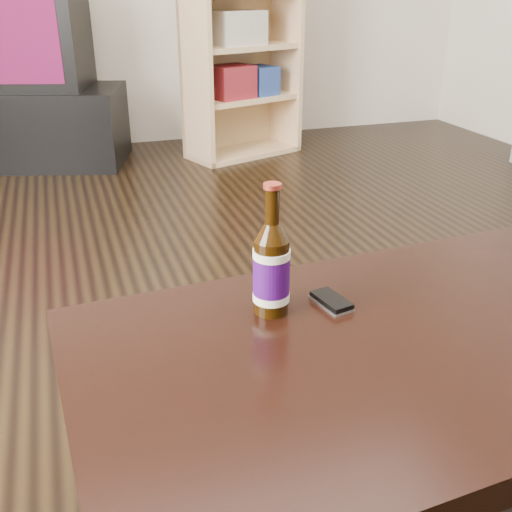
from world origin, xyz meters
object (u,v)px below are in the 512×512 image
object	(u,v)px
phone	(331,302)
coffee_table	(396,363)
bookshelf	(239,42)
tv	(13,35)
beer_bottle	(271,269)
tv_stand	(28,126)

from	to	relation	value
phone	coffee_table	bearing A→B (deg)	-76.63
bookshelf	tv	bearing A→B (deg)	151.82
beer_bottle	phone	xyz separation A→B (m)	(0.12, -0.01, -0.08)
tv	coffee_table	xyz separation A→B (m)	(0.69, -3.01, -0.36)
tv_stand	bookshelf	size ratio (longest dim) A/B	0.85
tv	coffee_table	world-z (taller)	tv
tv_stand	beer_bottle	size ratio (longest dim) A/B	4.35
tv	beer_bottle	size ratio (longest dim) A/B	3.44
tv	phone	distance (m)	2.95
bookshelf	beer_bottle	world-z (taller)	bookshelf
tv	coffee_table	bearing A→B (deg)	-60.54
bookshelf	coffee_table	world-z (taller)	bookshelf
tv_stand	coffee_table	size ratio (longest dim) A/B	0.93
tv_stand	phone	xyz separation A→B (m)	(0.62, -2.87, 0.21)
tv	phone	size ratio (longest dim) A/B	8.93
tv_stand	coffee_table	xyz separation A→B (m)	(0.69, -3.01, 0.15)
tv_stand	phone	world-z (taller)	phone
tv_stand	beer_bottle	world-z (taller)	beer_bottle
coffee_table	phone	xyz separation A→B (m)	(-0.06, 0.14, 0.06)
tv_stand	tv	size ratio (longest dim) A/B	1.27
tv_stand	phone	distance (m)	2.94
bookshelf	phone	world-z (taller)	bookshelf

